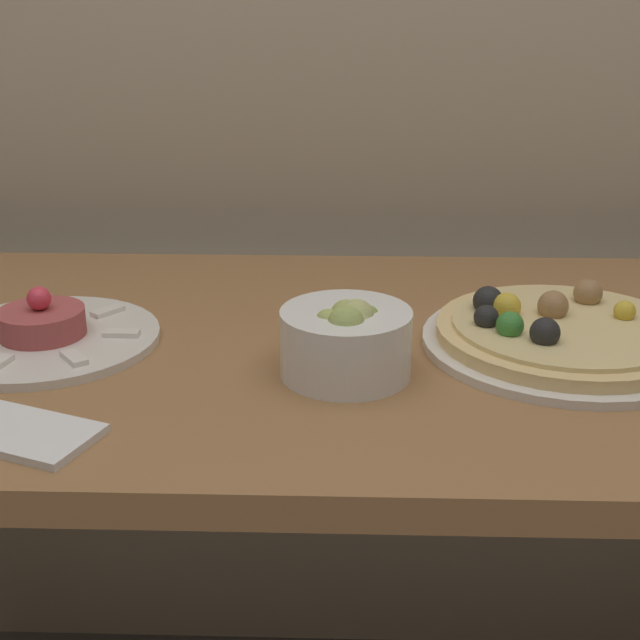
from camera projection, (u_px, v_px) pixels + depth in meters
dining_table at (348, 430)px, 1.05m from camera, size 1.46×0.65×0.79m
pizza_plate at (566, 333)px, 0.98m from camera, size 0.31×0.31×0.06m
tartare_plate at (47, 333)px, 0.99m from camera, size 0.26×0.26×0.07m
small_bowl at (350, 340)px, 0.91m from camera, size 0.13×0.13×0.08m
napkin at (28, 433)px, 0.79m from camera, size 0.15×0.12×0.01m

